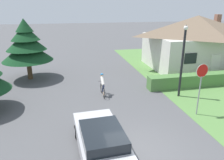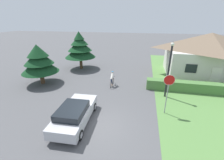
{
  "view_description": "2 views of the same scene",
  "coord_description": "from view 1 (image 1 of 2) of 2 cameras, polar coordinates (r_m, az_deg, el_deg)",
  "views": [
    {
      "loc": [
        -2.74,
        -7.61,
        6.07
      ],
      "look_at": [
        -0.29,
        3.77,
        2.03
      ],
      "focal_mm": 35.0,
      "sensor_mm": 36.0,
      "label": 1
    },
    {
      "loc": [
        2.62,
        -7.57,
        6.54
      ],
      "look_at": [
        -0.03,
        4.81,
        1.34
      ],
      "focal_mm": 24.0,
      "sensor_mm": 36.0,
      "label": 2
    }
  ],
  "objects": [
    {
      "name": "sedan_left_lane",
      "position": [
        9.43,
        -2.83,
        -15.6
      ],
      "size": [
        2.09,
        4.52,
        1.38
      ],
      "rotation": [
        0.0,
        0.0,
        1.62
      ],
      "color": "#BCBCC1",
      "rests_on": "ground"
    },
    {
      "name": "cottage_house",
      "position": [
        23.52,
        21.0,
        9.5
      ],
      "size": [
        9.46,
        7.17,
        5.13
      ],
      "rotation": [
        0.0,
        0.0,
        0.0
      ],
      "color": "beige",
      "rests_on": "ground"
    },
    {
      "name": "stop_sign",
      "position": [
        13.0,
        22.26,
        0.21
      ],
      "size": [
        0.76,
        0.1,
        3.04
      ],
      "rotation": [
        0.0,
        0.0,
        3.24
      ],
      "color": "gray",
      "rests_on": "ground"
    },
    {
      "name": "hedge_row",
      "position": [
        19.31,
        25.96,
        0.37
      ],
      "size": [
        11.7,
        0.9,
        0.99
      ],
      "primitive_type": "cube",
      "color": "#4C7A3D",
      "rests_on": "ground"
    },
    {
      "name": "conifer_tall_far",
      "position": [
        19.42,
        -21.47,
        8.56
      ],
      "size": [
        4.11,
        4.11,
        5.04
      ],
      "color": "#4C3823",
      "rests_on": "ground"
    },
    {
      "name": "cyclist",
      "position": [
        15.2,
        -2.46,
        -1.41
      ],
      "size": [
        0.44,
        1.73,
        1.55
      ],
      "rotation": [
        0.0,
        0.0,
        1.57
      ],
      "color": "black",
      "rests_on": "ground"
    },
    {
      "name": "ground_plane",
      "position": [
        10.11,
        6.4,
        -17.91
      ],
      "size": [
        140.0,
        140.0,
        0.0
      ],
      "primitive_type": "plane",
      "color": "#515154"
    },
    {
      "name": "street_lamp",
      "position": [
        15.19,
        17.97,
        5.59
      ],
      "size": [
        0.29,
        0.29,
        4.87
      ],
      "color": "black",
      "rests_on": "ground"
    }
  ]
}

